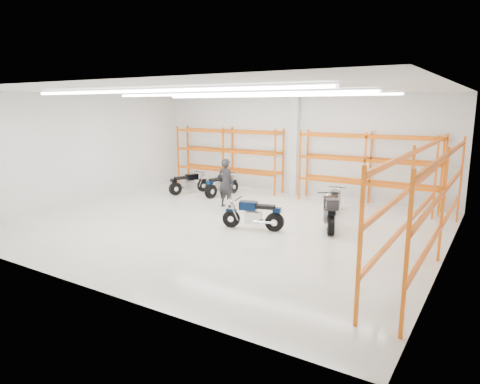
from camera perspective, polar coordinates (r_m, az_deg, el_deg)
The scene contains 12 objects.
ground at distance 14.86m, azimuth -2.42°, elevation -4.21°, with size 14.00×14.00×0.00m, color beige.
room_shell at distance 14.35m, azimuth -2.48°, elevation 8.54°, with size 14.02×12.02×4.51m.
motorcycle_main at distance 14.01m, azimuth 2.08°, elevation -3.13°, with size 2.06×0.80×1.03m.
motorcycle_back_a at distance 19.93m, azimuth -7.02°, elevation 1.11°, with size 1.00×1.92×1.00m.
motorcycle_back_b at distance 19.28m, azimuth -2.58°, elevation 0.88°, with size 0.74×2.09×1.03m.
motorcycle_back_c at distance 16.50m, azimuth 12.38°, elevation -1.32°, with size 0.63×1.91×0.94m.
motorcycle_back_d at distance 14.26m, azimuth 11.85°, elevation -2.71°, with size 1.24×2.23×1.21m.
standing_man at distance 17.08m, azimuth -1.88°, elevation 1.22°, with size 0.71×0.47×1.96m, color black.
structural_column at distance 19.47m, azimuth 7.32°, elevation 6.15°, with size 0.32×0.32×4.50m, color white.
pallet_racking_back_left at distance 20.87m, azimuth -1.65°, elevation 5.31°, with size 5.67×0.87×3.00m.
pallet_racking_back_right at distance 18.03m, azimuth 16.68°, elevation 3.88°, with size 5.67×0.87×3.00m.
pallet_racking_side at distance 12.09m, azimuth 23.71°, elevation 0.04°, with size 0.87×9.07×3.00m.
Camera 1 is at (8.13, -11.78, 3.99)m, focal length 32.00 mm.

